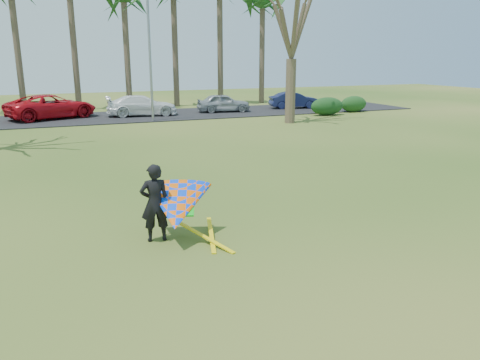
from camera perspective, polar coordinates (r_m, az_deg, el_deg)
name	(u,v)px	position (r m, az deg, el deg)	size (l,w,h in m)	color
ground	(274,250)	(10.44, 4.21, -8.46)	(100.00, 100.00, 0.00)	#1C4B10
parking_strip	(116,117)	(34.09, -14.93, 7.42)	(46.00, 7.00, 0.06)	black
bare_tree_right	(293,15)	(30.28, 6.43, 19.35)	(6.27, 6.27, 9.21)	#4E3D2F
streetlight	(152,51)	(31.24, -10.65, 15.20)	(2.28, 0.18, 8.00)	gray
hedge_near	(327,106)	(34.76, 10.56, 8.83)	(2.60, 1.18, 1.30)	#143716
hedge_far	(354,104)	(37.28, 13.69, 8.99)	(2.20, 1.04, 1.22)	#153B16
car_2	(52,106)	(34.32, -21.99, 8.32)	(2.69, 5.83, 1.62)	red
car_3	(142,106)	(34.19, -11.87, 8.88)	(1.99, 4.90, 1.42)	white
car_4	(224,103)	(35.88, -2.02, 9.39)	(1.60, 3.98, 1.36)	#92989E
car_5	(294,100)	(38.71, 6.58, 9.66)	(1.37, 3.94, 1.30)	#191F4B
kite_flyer	(174,206)	(10.68, -8.01, -3.13)	(2.13, 2.39, 2.02)	black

